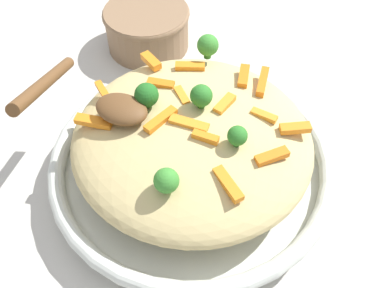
% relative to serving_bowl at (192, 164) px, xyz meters
% --- Properties ---
extents(ground_plane, '(2.40, 2.40, 0.00)m').
position_rel_serving_bowl_xyz_m(ground_plane, '(0.00, 0.00, -0.02)').
color(ground_plane, beige).
extents(serving_bowl, '(0.32, 0.32, 0.04)m').
position_rel_serving_bowl_xyz_m(serving_bowl, '(0.00, 0.00, 0.00)').
color(serving_bowl, silver).
rests_on(serving_bowl, ground_plane).
extents(pasta_mound, '(0.26, 0.25, 0.06)m').
position_rel_serving_bowl_xyz_m(pasta_mound, '(0.00, 0.00, 0.04)').
color(pasta_mound, '#D1BA7A').
rests_on(pasta_mound, serving_bowl).
extents(carrot_piece_0, '(0.03, 0.01, 0.01)m').
position_rel_serving_bowl_xyz_m(carrot_piece_0, '(0.06, 0.04, 0.07)').
color(carrot_piece_0, orange).
rests_on(carrot_piece_0, pasta_mound).
extents(carrot_piece_1, '(0.04, 0.01, 0.01)m').
position_rel_serving_bowl_xyz_m(carrot_piece_1, '(0.00, -0.01, 0.08)').
color(carrot_piece_1, orange).
rests_on(carrot_piece_1, pasta_mound).
extents(carrot_piece_2, '(0.02, 0.03, 0.01)m').
position_rel_serving_bowl_xyz_m(carrot_piece_2, '(0.02, 0.03, 0.08)').
color(carrot_piece_2, orange).
rests_on(carrot_piece_2, pasta_mound).
extents(carrot_piece_3, '(0.02, 0.04, 0.01)m').
position_rel_serving_bowl_xyz_m(carrot_piece_3, '(0.04, 0.09, 0.07)').
color(carrot_piece_3, orange).
rests_on(carrot_piece_3, pasta_mound).
extents(carrot_piece_4, '(0.03, 0.02, 0.01)m').
position_rel_serving_bowl_xyz_m(carrot_piece_4, '(-0.03, 0.03, 0.07)').
color(carrot_piece_4, orange).
rests_on(carrot_piece_4, pasta_mound).
extents(carrot_piece_5, '(0.03, 0.01, 0.01)m').
position_rel_serving_bowl_xyz_m(carrot_piece_5, '(0.02, -0.02, 0.08)').
color(carrot_piece_5, orange).
rests_on(carrot_piece_5, pasta_mound).
extents(carrot_piece_6, '(0.04, 0.02, 0.01)m').
position_rel_serving_bowl_xyz_m(carrot_piece_6, '(-0.09, -0.04, 0.07)').
color(carrot_piece_6, orange).
rests_on(carrot_piece_6, pasta_mound).
extents(carrot_piece_7, '(0.03, 0.02, 0.01)m').
position_rel_serving_bowl_xyz_m(carrot_piece_7, '(-0.05, 0.03, 0.07)').
color(carrot_piece_7, orange).
rests_on(carrot_piece_7, pasta_mound).
extents(carrot_piece_8, '(0.02, 0.04, 0.01)m').
position_rel_serving_bowl_xyz_m(carrot_piece_8, '(-0.03, -0.01, 0.08)').
color(carrot_piece_8, orange).
rests_on(carrot_piece_8, pasta_mound).
extents(carrot_piece_9, '(0.03, 0.02, 0.01)m').
position_rel_serving_bowl_xyz_m(carrot_piece_9, '(-0.08, 0.07, 0.07)').
color(carrot_piece_9, orange).
rests_on(carrot_piece_9, pasta_mound).
extents(carrot_piece_10, '(0.03, 0.02, 0.01)m').
position_rel_serving_bowl_xyz_m(carrot_piece_10, '(-0.04, 0.08, 0.07)').
color(carrot_piece_10, orange).
rests_on(carrot_piece_10, pasta_mound).
extents(carrot_piece_11, '(0.02, 0.04, 0.01)m').
position_rel_serving_bowl_xyz_m(carrot_piece_11, '(0.02, 0.09, 0.07)').
color(carrot_piece_11, orange).
rests_on(carrot_piece_11, pasta_mound).
extents(carrot_piece_12, '(0.03, 0.03, 0.01)m').
position_rel_serving_bowl_xyz_m(carrot_piece_12, '(-0.11, -0.00, 0.07)').
color(carrot_piece_12, orange).
rests_on(carrot_piece_12, pasta_mound).
extents(carrot_piece_13, '(0.03, 0.03, 0.01)m').
position_rel_serving_bowl_xyz_m(carrot_piece_13, '(0.09, -0.01, 0.07)').
color(carrot_piece_13, orange).
rests_on(carrot_piece_13, pasta_mound).
extents(carrot_piece_14, '(0.03, 0.03, 0.01)m').
position_rel_serving_bowl_xyz_m(carrot_piece_14, '(0.10, 0.04, 0.07)').
color(carrot_piece_14, orange).
rests_on(carrot_piece_14, pasta_mound).
extents(carrot_piece_15, '(0.04, 0.03, 0.01)m').
position_rel_serving_bowl_xyz_m(carrot_piece_15, '(0.06, -0.05, 0.07)').
color(carrot_piece_15, orange).
rests_on(carrot_piece_15, pasta_mound).
extents(broccoli_floret_0, '(0.03, 0.03, 0.03)m').
position_rel_serving_bowl_xyz_m(broccoli_floret_0, '(-0.03, 0.10, 0.08)').
color(broccoli_floret_0, '#377928').
rests_on(broccoli_floret_0, pasta_mound).
extents(broccoli_floret_1, '(0.02, 0.02, 0.03)m').
position_rel_serving_bowl_xyz_m(broccoli_floret_1, '(0.01, -0.08, 0.08)').
color(broccoli_floret_1, '#377928').
rests_on(broccoli_floret_1, pasta_mound).
extents(broccoli_floret_2, '(0.02, 0.02, 0.02)m').
position_rel_serving_bowl_xyz_m(broccoli_floret_2, '(0.05, -0.01, 0.08)').
color(broccoli_floret_2, '#296820').
rests_on(broccoli_floret_2, pasta_mound).
extents(broccoli_floret_3, '(0.02, 0.02, 0.03)m').
position_rel_serving_bowl_xyz_m(broccoli_floret_3, '(0.00, 0.02, 0.09)').
color(broccoli_floret_3, '#296820').
rests_on(broccoli_floret_3, pasta_mound).
extents(broccoli_floret_4, '(0.03, 0.03, 0.03)m').
position_rel_serving_bowl_xyz_m(broccoli_floret_4, '(-0.05, -0.00, 0.09)').
color(broccoli_floret_4, '#205B1C').
rests_on(broccoli_floret_4, pasta_mound).
extents(serving_spoon, '(0.12, 0.14, 0.08)m').
position_rel_serving_bowl_xyz_m(serving_spoon, '(-0.09, -0.03, 0.09)').
color(serving_spoon, brown).
rests_on(serving_spoon, pasta_mound).
extents(companion_bowl, '(0.13, 0.13, 0.06)m').
position_rel_serving_bowl_xyz_m(companion_bowl, '(-0.16, 0.19, 0.01)').
color(companion_bowl, '#8C6B4C').
rests_on(companion_bowl, ground_plane).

